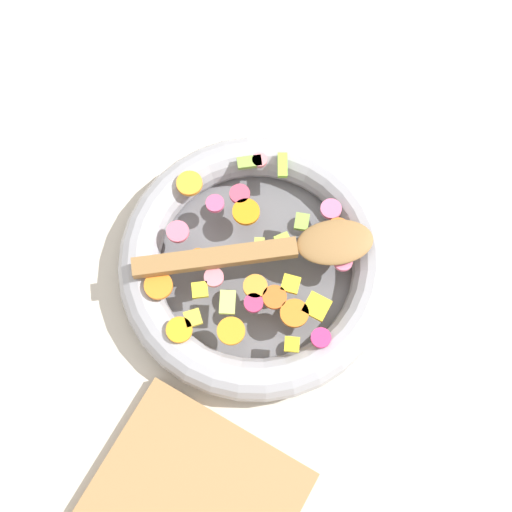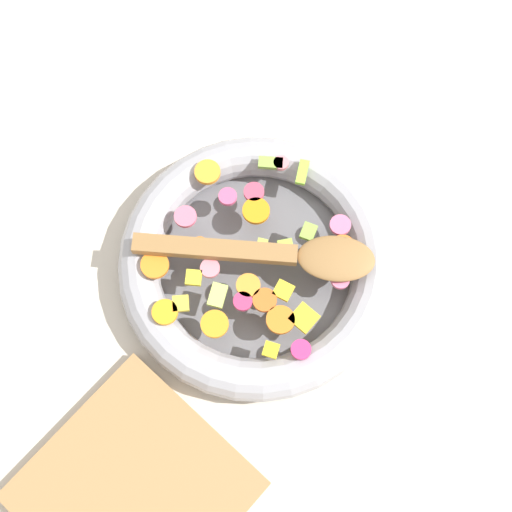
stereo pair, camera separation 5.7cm
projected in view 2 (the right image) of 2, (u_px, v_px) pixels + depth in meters
name	position (u px, v px, depth m)	size (l,w,h in m)	color
ground_plane	(256.00, 269.00, 0.88)	(4.00, 4.00, 0.00)	beige
skillet	(256.00, 263.00, 0.86)	(0.33, 0.33, 0.05)	slate
chopped_vegetables	(251.00, 260.00, 0.83)	(0.26, 0.27, 0.01)	#D66022
wooden_spoon	(281.00, 254.00, 0.82)	(0.25, 0.20, 0.01)	olive
cutting_board	(135.00, 490.00, 0.79)	(0.22, 0.21, 0.02)	#9E7547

